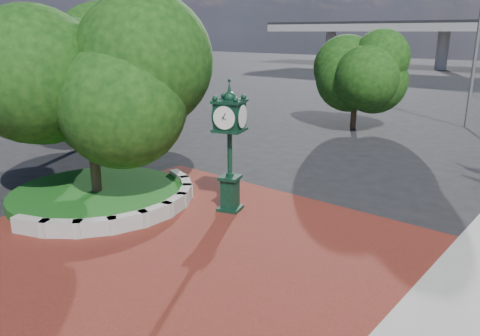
% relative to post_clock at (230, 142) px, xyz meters
% --- Properties ---
extents(ground, '(200.00, 200.00, 0.00)m').
position_rel_post_clock_xyz_m(ground, '(0.66, -2.31, -2.41)').
color(ground, black).
rests_on(ground, ground).
extents(plaza, '(12.00, 12.00, 0.04)m').
position_rel_post_clock_xyz_m(plaza, '(0.66, -3.31, -2.39)').
color(plaza, maroon).
rests_on(plaza, ground).
extents(planter_wall, '(2.96, 6.77, 0.54)m').
position_rel_post_clock_xyz_m(planter_wall, '(-2.05, -2.31, -2.14)').
color(planter_wall, '#9E9B93').
rests_on(planter_wall, ground).
extents(grass_bed, '(6.10, 6.10, 0.40)m').
position_rel_post_clock_xyz_m(grass_bed, '(-4.34, -2.31, -2.21)').
color(grass_bed, '#134514').
rests_on(grass_bed, ground).
extents(tree_planter, '(5.20, 5.20, 6.33)m').
position_rel_post_clock_xyz_m(tree_planter, '(-4.34, -2.31, 1.31)').
color(tree_planter, '#38281C').
rests_on(tree_planter, ground).
extents(tree_northwest, '(5.60, 5.60, 6.93)m').
position_rel_post_clock_xyz_m(tree_northwest, '(-12.34, 2.69, 1.71)').
color(tree_northwest, '#38281C').
rests_on(tree_northwest, ground).
extents(tree_street, '(4.40, 4.40, 5.45)m').
position_rel_post_clock_xyz_m(tree_street, '(-3.34, 15.69, 0.83)').
color(tree_street, '#38281C').
rests_on(tree_street, ground).
extents(post_clock, '(1.11, 1.11, 4.39)m').
position_rel_post_clock_xyz_m(post_clock, '(0.00, 0.00, 0.00)').
color(post_clock, black).
rests_on(post_clock, ground).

